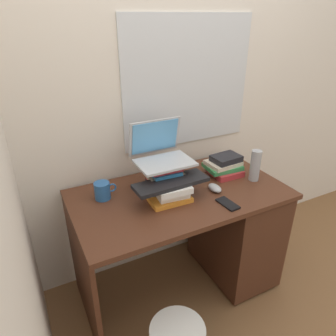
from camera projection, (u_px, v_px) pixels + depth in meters
ground_plane at (178, 285)px, 2.15m from camera, size 6.00×6.00×0.00m
wall_back at (151, 84)px, 1.88m from camera, size 6.00×0.06×2.60m
desk at (222, 227)px, 2.07m from camera, size 1.25×0.69×0.74m
book_stack_tall at (165, 178)px, 1.80m from camera, size 0.23×0.18×0.18m
book_stack_keyboard_riser at (171, 192)px, 1.72m from camera, size 0.23×0.17×0.10m
book_stack_side at (224, 166)px, 2.00m from camera, size 0.23×0.20×0.13m
laptop at (161, 151)px, 1.78m from camera, size 0.32×0.27×0.23m
keyboard at (171, 183)px, 1.69m from camera, size 0.42×0.15×0.02m
computer_mouse at (215, 188)px, 1.83m from camera, size 0.06×0.10×0.04m
mug at (103, 191)px, 1.74m from camera, size 0.13×0.09×0.10m
water_bottle at (255, 166)px, 1.91m from camera, size 0.06×0.06×0.20m
cell_phone at (228, 204)px, 1.70m from camera, size 0.08×0.14×0.01m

